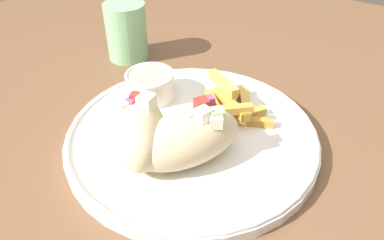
{
  "coord_description": "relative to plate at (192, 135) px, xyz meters",
  "views": [
    {
      "loc": [
        -0.34,
        -0.25,
        1.09
      ],
      "look_at": [
        -0.04,
        -0.05,
        0.81
      ],
      "focal_mm": 35.0,
      "sensor_mm": 36.0,
      "label": 1
    }
  ],
  "objects": [
    {
      "name": "table",
      "position": [
        0.04,
        0.05,
        -0.09
      ],
      "size": [
        1.2,
        1.2,
        0.77
      ],
      "color": "brown",
      "rests_on": "ground_plane"
    },
    {
      "name": "plate",
      "position": [
        0.0,
        0.0,
        0.0
      ],
      "size": [
        0.32,
        0.32,
        0.02
      ],
      "color": "white",
      "rests_on": "table"
    },
    {
      "name": "pita_sandwich_near",
      "position": [
        -0.04,
        -0.02,
        0.03
      ],
      "size": [
        0.15,
        0.13,
        0.07
      ],
      "rotation": [
        0.0,
        0.0,
        -0.49
      ],
      "color": "beige",
      "rests_on": "plate"
    },
    {
      "name": "pita_sandwich_far",
      "position": [
        -0.06,
        0.03,
        0.04
      ],
      "size": [
        0.13,
        0.12,
        0.07
      ],
      "rotation": [
        0.0,
        0.0,
        0.71
      ],
      "color": "beige",
      "rests_on": "plate"
    },
    {
      "name": "fries_pile",
      "position": [
        0.06,
        -0.02,
        0.02
      ],
      "size": [
        0.11,
        0.12,
        0.04
      ],
      "color": "#E5B251",
      "rests_on": "plate"
    },
    {
      "name": "sauce_ramekin",
      "position": [
        0.03,
        0.09,
        0.03
      ],
      "size": [
        0.07,
        0.07,
        0.04
      ],
      "color": "white",
      "rests_on": "plate"
    },
    {
      "name": "water_glass",
      "position": [
        0.13,
        0.22,
        0.03
      ],
      "size": [
        0.07,
        0.07,
        0.1
      ],
      "color": "#8CCC93",
      "rests_on": "table"
    }
  ]
}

